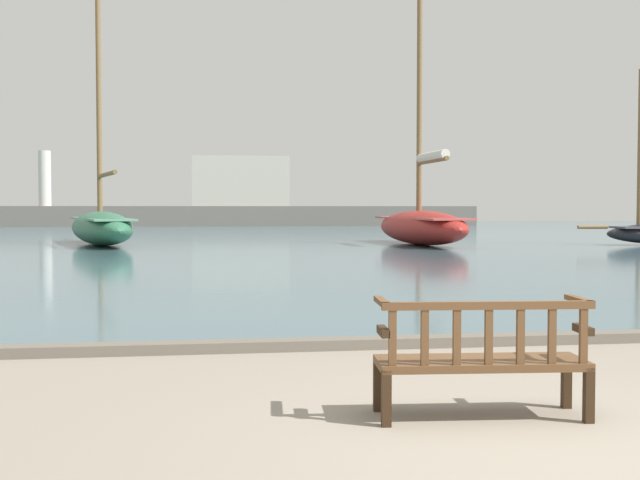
{
  "coord_description": "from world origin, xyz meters",
  "views": [
    {
      "loc": [
        -2.3,
        -5.13,
        1.61
      ],
      "look_at": [
        -0.1,
        10.0,
        1.0
      ],
      "focal_mm": 45.0,
      "sensor_mm": 36.0,
      "label": 1
    }
  ],
  "objects": [
    {
      "name": "sailboat_mid_port",
      "position": [
        -6.52,
        29.09,
        0.87
      ],
      "size": [
        4.47,
        11.54,
        10.4
      ],
      "color": "#2D6647",
      "rests_on": "harbor_water"
    },
    {
      "name": "ground_plane",
      "position": [
        0.0,
        0.0,
        0.0
      ],
      "size": [
        160.0,
        160.0,
        0.0
      ],
      "primitive_type": "plane",
      "color": "gray"
    },
    {
      "name": "harbor_water",
      "position": [
        0.0,
        44.0,
        0.04
      ],
      "size": [
        100.0,
        80.0,
        0.08
      ],
      "primitive_type": "cube",
      "color": "#476670",
      "rests_on": "ground"
    },
    {
      "name": "quay_edge_kerb",
      "position": [
        0.0,
        3.85,
        0.06
      ],
      "size": [
        40.0,
        0.3,
        0.12
      ],
      "primitive_type": "cube",
      "color": "#675F54",
      "rests_on": "ground"
    },
    {
      "name": "park_bench",
      "position": [
        -0.2,
        0.71,
        0.47
      ],
      "size": [
        1.64,
        0.64,
        0.92
      ],
      "color": "#322113",
      "rests_on": "ground"
    },
    {
      "name": "sailboat_far_port",
      "position": [
        6.69,
        27.35,
        0.96
      ],
      "size": [
        2.74,
        9.33,
        12.22
      ],
      "color": "maroon",
      "rests_on": "harbor_water"
    },
    {
      "name": "far_breakwater",
      "position": [
        -0.04,
        63.03,
        1.75
      ],
      "size": [
        42.47,
        2.4,
        6.28
      ],
      "color": "#66605B",
      "rests_on": "ground"
    }
  ]
}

